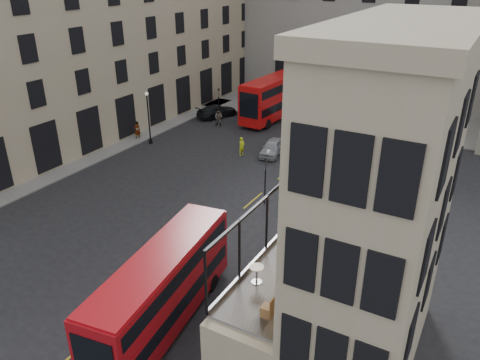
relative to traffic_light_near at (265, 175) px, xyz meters
The scene contains 31 objects.
ground 12.28m from the traffic_light_near, 85.24° to the right, with size 140.00×140.00×0.00m, color black.
host_building_main 17.11m from the traffic_light_near, 47.61° to the right, with size 7.26×11.40×15.10m.
host_frontage 14.15m from the traffic_light_near, 57.99° to the right, with size 3.00×11.00×4.50m, color tan.
cafe_floor 14.31m from the traffic_light_near, 57.99° to the right, with size 3.00×10.00×0.10m, color slate.
building_left 28.61m from the traffic_light_near, 162.87° to the left, with size 14.60×50.60×22.00m.
gateway 36.87m from the traffic_light_near, 96.34° to the left, with size 35.00×10.60×18.00m.
pavement_far 26.58m from the traffic_light_near, 100.89° to the left, with size 40.00×12.00×0.12m, color slate.
pavement_left 21.13m from the traffic_light_near, behind, with size 8.00×48.00×0.12m, color slate.
traffic_light_near is the anchor object (origin of this frame).
traffic_light_far 21.26m from the traffic_light_near, 131.19° to the left, with size 0.16×0.20×3.80m.
street_lamp_a 17.09m from the traffic_light_near, 159.44° to the left, with size 0.36×0.36×5.33m.
street_lamp_b 22.56m from the traffic_light_near, 102.80° to the left, with size 0.36×0.36×5.33m.
bus_near 14.29m from the traffic_light_near, 83.97° to the right, with size 3.79×10.73×4.19m.
bus_far 22.12m from the traffic_light_near, 113.19° to the left, with size 3.57×12.46×4.91m.
car_a 10.29m from the traffic_light_near, 112.69° to the left, with size 1.69×4.20×1.43m, color #95979C.
car_b 18.54m from the traffic_light_near, 103.28° to the left, with size 1.41×4.06×1.34m, color #A40A1A.
car_c 22.66m from the traffic_light_near, 131.25° to the left, with size 2.06×5.08×1.47m, color black.
bicycle 7.55m from the traffic_light_near, 82.29° to the left, with size 0.58×1.66×0.87m, color gray.
cyclist 10.17m from the traffic_light_near, 129.31° to the left, with size 0.66×0.43×1.81m, color #CDE217.
pedestrian_a 19.34m from the traffic_light_near, 132.27° to the left, with size 0.96×0.75×1.98m, color gray.
pedestrian_b 28.27m from the traffic_light_near, 104.17° to the left, with size 1.14×0.66×1.77m, color gray.
pedestrian_c 24.00m from the traffic_light_near, 91.93° to the left, with size 1.14×0.48×1.95m, color gray.
pedestrian_d 24.74m from the traffic_light_near, 87.14° to the left, with size 0.90×0.59×1.84m, color gray.
pedestrian_e 19.14m from the traffic_light_near, 160.55° to the left, with size 0.71×0.47×1.94m, color gray.
cafe_table_near 16.02m from the traffic_light_near, 64.87° to the right, with size 0.62×0.62×0.77m.
cafe_table_mid 13.73m from the traffic_light_near, 58.64° to the right, with size 0.57×0.57×0.71m.
cafe_table_far 11.22m from the traffic_light_near, 51.47° to the right, with size 0.64×0.64×0.80m.
cafe_chair_a 18.00m from the traffic_light_near, 63.25° to the right, with size 0.44×0.44×0.88m.
cafe_chair_b 15.09m from the traffic_light_near, 57.37° to the right, with size 0.49×0.49×0.89m.
cafe_chair_c 13.78m from the traffic_light_near, 52.97° to the right, with size 0.46×0.46×0.84m.
cafe_chair_d 12.06m from the traffic_light_near, 43.75° to the right, with size 0.39×0.39×0.75m.
Camera 1 is at (12.92, -16.48, 16.71)m, focal length 35.00 mm.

